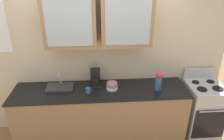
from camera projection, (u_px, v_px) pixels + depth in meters
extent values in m
plane|color=#936B47|center=(102.00, 135.00, 3.64)|extent=(10.00, 10.00, 0.00)
cube|color=beige|center=(99.00, 59.00, 3.44)|extent=(4.17, 0.10, 2.54)
cube|color=#93704C|center=(70.00, 19.00, 2.90)|extent=(0.72, 0.37, 0.78)
cube|color=#9EADB7|center=(68.00, 22.00, 2.73)|extent=(0.61, 0.01, 0.66)
cube|color=#93704C|center=(126.00, 18.00, 2.96)|extent=(0.72, 0.37, 0.78)
cube|color=#9EADB7|center=(128.00, 21.00, 2.79)|extent=(0.61, 0.01, 0.66)
cube|color=#93704C|center=(101.00, 114.00, 3.45)|extent=(2.69, 0.64, 0.88)
cube|color=black|center=(100.00, 90.00, 3.26)|extent=(2.71, 0.67, 0.02)
cube|color=silver|center=(201.00, 109.00, 3.56)|extent=(0.57, 0.61, 0.90)
cube|color=black|center=(209.00, 124.00, 3.31)|extent=(0.52, 0.01, 0.54)
cylinder|color=silver|center=(214.00, 111.00, 3.17)|extent=(0.45, 0.02, 0.02)
cube|color=silver|center=(199.00, 73.00, 3.58)|extent=(0.54, 0.04, 0.18)
cylinder|color=black|center=(202.00, 89.00, 3.25)|extent=(0.15, 0.15, 0.02)
cylinder|color=black|center=(218.00, 89.00, 3.27)|extent=(0.17, 0.17, 0.02)
cylinder|color=black|center=(196.00, 82.00, 3.46)|extent=(0.12, 0.12, 0.02)
cylinder|color=black|center=(211.00, 82.00, 3.47)|extent=(0.12, 0.12, 0.02)
cube|color=#2D2D30|center=(60.00, 87.00, 3.29)|extent=(0.42, 0.29, 0.03)
cylinder|color=silver|center=(60.00, 78.00, 3.34)|extent=(0.02, 0.02, 0.18)
cylinder|color=silver|center=(59.00, 75.00, 3.25)|extent=(0.02, 0.12, 0.02)
cylinder|color=white|center=(112.00, 88.00, 3.27)|extent=(0.18, 0.18, 0.05)
cylinder|color=#669972|center=(112.00, 85.00, 3.25)|extent=(0.17, 0.17, 0.05)
cylinder|color=#D87F84|center=(112.00, 84.00, 3.24)|extent=(0.16, 0.16, 0.04)
cylinder|color=#33598C|center=(158.00, 83.00, 3.22)|extent=(0.10, 0.10, 0.22)
sphere|color=#D8333F|center=(159.00, 74.00, 3.15)|extent=(0.10, 0.10, 0.10)
cylinder|color=#38608C|center=(88.00, 90.00, 3.15)|extent=(0.07, 0.07, 0.08)
torus|color=#38608C|center=(91.00, 90.00, 3.16)|extent=(0.05, 0.01, 0.05)
cube|color=black|center=(96.00, 86.00, 3.34)|extent=(0.17, 0.20, 0.03)
cylinder|color=black|center=(95.00, 82.00, 3.29)|extent=(0.11, 0.11, 0.11)
cube|color=black|center=(95.00, 76.00, 3.34)|extent=(0.15, 0.06, 0.26)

